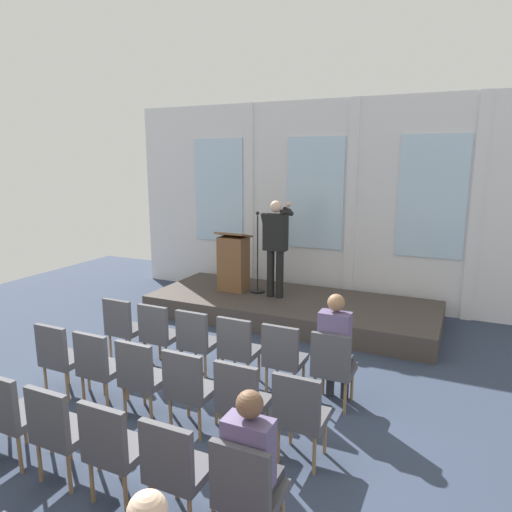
# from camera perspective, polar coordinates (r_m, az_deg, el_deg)

# --- Properties ---
(ground_plane) EXTENTS (14.07, 14.07, 0.00)m
(ground_plane) POSITION_cam_1_polar(r_m,az_deg,el_deg) (5.34, -12.47, -20.84)
(ground_plane) COLOR #2D384C
(rear_partition) EXTENTS (8.24, 0.14, 4.01)m
(rear_partition) POSITION_cam_1_polar(r_m,az_deg,el_deg) (9.39, 7.58, 6.58)
(rear_partition) COLOR silver
(rear_partition) RESTS_ON ground
(stage_platform) EXTENTS (5.18, 2.04, 0.37)m
(stage_platform) POSITION_cam_1_polar(r_m,az_deg,el_deg) (8.55, 4.36, -6.45)
(stage_platform) COLOR #3F3833
(stage_platform) RESTS_ON ground
(speaker) EXTENTS (0.52, 0.69, 1.78)m
(speaker) POSITION_cam_1_polar(r_m,az_deg,el_deg) (8.36, 2.46, 1.80)
(speaker) COLOR black
(speaker) RESTS_ON stage_platform
(mic_stand) EXTENTS (0.28, 0.28, 1.55)m
(mic_stand) POSITION_cam_1_polar(r_m,az_deg,el_deg) (8.79, 0.20, -2.37)
(mic_stand) COLOR black
(mic_stand) RESTS_ON stage_platform
(lectern) EXTENTS (0.60, 0.48, 1.16)m
(lectern) POSITION_cam_1_polar(r_m,az_deg,el_deg) (8.89, -2.80, -0.78)
(lectern) COLOR brown
(lectern) RESTS_ON stage_platform
(chair_r0_c0) EXTENTS (0.46, 0.44, 0.94)m
(chair_r0_c0) POSITION_cam_1_polar(r_m,az_deg,el_deg) (6.94, -16.12, -8.22)
(chair_r0_c0) COLOR olive
(chair_r0_c0) RESTS_ON ground
(chair_r0_c1) EXTENTS (0.46, 0.44, 0.94)m
(chair_r0_c1) POSITION_cam_1_polar(r_m,az_deg,el_deg) (6.57, -11.99, -9.16)
(chair_r0_c1) COLOR olive
(chair_r0_c1) RESTS_ON ground
(chair_r0_c2) EXTENTS (0.46, 0.44, 0.94)m
(chair_r0_c2) POSITION_cam_1_polar(r_m,az_deg,el_deg) (6.24, -7.37, -10.14)
(chair_r0_c2) COLOR olive
(chair_r0_c2) RESTS_ON ground
(chair_r0_c3) EXTENTS (0.46, 0.44, 0.94)m
(chair_r0_c3) POSITION_cam_1_polar(r_m,az_deg,el_deg) (5.95, -2.24, -11.15)
(chair_r0_c3) COLOR olive
(chair_r0_c3) RESTS_ON ground
(chair_r0_c4) EXTENTS (0.46, 0.44, 0.94)m
(chair_r0_c4) POSITION_cam_1_polar(r_m,az_deg,el_deg) (5.72, 3.40, -12.15)
(chair_r0_c4) COLOR olive
(chair_r0_c4) RESTS_ON ground
(chair_r0_c5) EXTENTS (0.46, 0.44, 0.94)m
(chair_r0_c5) POSITION_cam_1_polar(r_m,az_deg,el_deg) (5.55, 9.49, -13.10)
(chair_r0_c5) COLOR olive
(chair_r0_c5) RESTS_ON ground
(audience_r0_c5) EXTENTS (0.36, 0.39, 1.37)m
(audience_r0_c5) POSITION_cam_1_polar(r_m,az_deg,el_deg) (5.53, 9.79, -10.69)
(audience_r0_c5) COLOR #2D2D33
(audience_r0_c5) RESTS_ON ground
(chair_r1_c0) EXTENTS (0.46, 0.44, 0.94)m
(chair_r1_c0) POSITION_cam_1_polar(r_m,az_deg,el_deg) (6.20, -23.10, -11.19)
(chair_r1_c0) COLOR olive
(chair_r1_c0) RESTS_ON ground
(chair_r1_c1) EXTENTS (0.46, 0.44, 0.94)m
(chair_r1_c1) POSITION_cam_1_polar(r_m,az_deg,el_deg) (5.78, -18.88, -12.55)
(chair_r1_c1) COLOR olive
(chair_r1_c1) RESTS_ON ground
(chair_r1_c2) EXTENTS (0.46, 0.44, 0.94)m
(chair_r1_c2) POSITION_cam_1_polar(r_m,az_deg,el_deg) (5.40, -13.98, -14.03)
(chair_r1_c2) COLOR olive
(chair_r1_c2) RESTS_ON ground
(chair_r1_c3) EXTENTS (0.46, 0.44, 0.94)m
(chair_r1_c3) POSITION_cam_1_polar(r_m,az_deg,el_deg) (5.07, -8.32, -15.59)
(chair_r1_c3) COLOR olive
(chair_r1_c3) RESTS_ON ground
(chair_r1_c4) EXTENTS (0.46, 0.44, 0.94)m
(chair_r1_c4) POSITION_cam_1_polar(r_m,az_deg,el_deg) (4.79, -1.84, -17.18)
(chair_r1_c4) COLOR olive
(chair_r1_c4) RESTS_ON ground
(chair_r1_c5) EXTENTS (0.46, 0.44, 0.94)m
(chair_r1_c5) POSITION_cam_1_polar(r_m,az_deg,el_deg) (4.58, 5.46, -18.68)
(chair_r1_c5) COLOR olive
(chair_r1_c5) RESTS_ON ground
(chair_r2_c1) EXTENTS (0.46, 0.44, 0.94)m
(chair_r2_c1) POSITION_cam_1_polar(r_m,az_deg,el_deg) (5.12, -28.02, -16.65)
(chair_r2_c1) COLOR olive
(chair_r2_c1) RESTS_ON ground
(chair_r2_c2) EXTENTS (0.46, 0.44, 0.94)m
(chair_r2_c2) POSITION_cam_1_polar(r_m,az_deg,el_deg) (4.69, -23.17, -18.92)
(chair_r2_c2) COLOR olive
(chair_r2_c2) RESTS_ON ground
(chair_r2_c3) EXTENTS (0.46, 0.44, 0.94)m
(chair_r2_c3) POSITION_cam_1_polar(r_m,az_deg,el_deg) (4.30, -17.22, -21.46)
(chair_r2_c3) COLOR olive
(chair_r2_c3) RESTS_ON ground
(chair_r2_c4) EXTENTS (0.46, 0.44, 0.94)m
(chair_r2_c4) POSITION_cam_1_polar(r_m,az_deg,el_deg) (3.97, -9.94, -24.17)
(chair_r2_c4) COLOR olive
(chair_r2_c4) RESTS_ON ground
(chair_r2_c5) EXTENTS (0.46, 0.44, 0.94)m
(chair_r2_c5) POSITION_cam_1_polar(r_m,az_deg,el_deg) (3.71, -1.13, -26.87)
(chair_r2_c5) COLOR olive
(chair_r2_c5) RESTS_ON ground
(audience_r2_c5) EXTENTS (0.36, 0.39, 1.28)m
(audience_r2_c5) POSITION_cam_1_polar(r_m,az_deg,el_deg) (3.67, -0.51, -23.96)
(audience_r2_c5) COLOR #2D2D33
(audience_r2_c5) RESTS_ON ground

